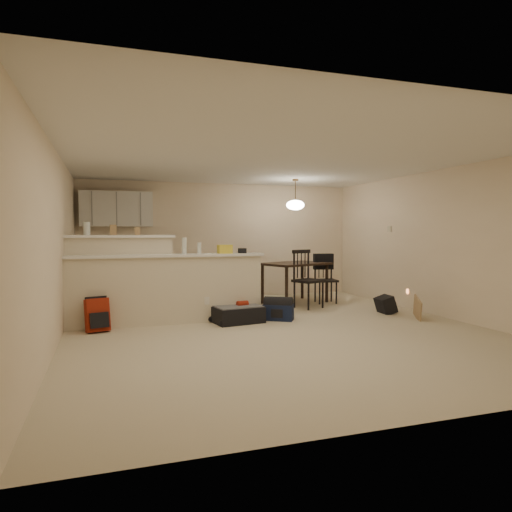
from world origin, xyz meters
name	(u,v)px	position (x,y,z in m)	size (l,w,h in m)	color
room	(277,245)	(0.00, 0.00, 1.25)	(7.00, 7.02, 2.50)	beige
breakfast_bar	(150,285)	(-1.76, 0.98, 0.61)	(3.08, 0.58, 1.39)	beige
upper_cabinets	(116,209)	(-2.20, 3.32, 1.90)	(1.40, 0.34, 0.70)	white
kitchen_counter	(128,281)	(-2.00, 3.19, 0.45)	(1.80, 0.60, 0.90)	white
thermostat	(389,229)	(2.98, 1.55, 1.50)	(0.02, 0.12, 0.12)	beige
jar	(87,229)	(-2.68, 1.12, 1.49)	(0.10, 0.10, 0.20)	silver
cereal_box	(113,230)	(-2.29, 1.12, 1.47)	(0.10, 0.07, 0.16)	tan
small_box	(137,231)	(-1.93, 1.12, 1.45)	(0.08, 0.06, 0.12)	tan
bottle_a	(184,246)	(-1.23, 0.90, 1.22)	(0.07, 0.07, 0.26)	silver
bottle_b	(199,248)	(-0.99, 0.90, 1.18)	(0.06, 0.06, 0.18)	silver
bag_lump	(225,249)	(-0.57, 0.90, 1.16)	(0.22, 0.18, 0.14)	tan
pouch	(242,251)	(-0.27, 0.90, 1.13)	(0.12, 0.10, 0.08)	tan
dining_table	(295,268)	(1.22, 2.20, 0.72)	(1.54, 1.30, 0.82)	black
pendant_lamp	(295,205)	(1.22, 2.20, 1.99)	(0.36, 0.36, 0.62)	brown
dining_chair_near	(309,279)	(1.23, 1.56, 0.55)	(0.48, 0.46, 1.10)	black
dining_chair_far	(326,279)	(1.81, 2.00, 0.49)	(0.43, 0.41, 0.97)	black
suitcase	(238,315)	(-0.43, 0.61, 0.13)	(0.75, 0.49, 0.25)	black
red_backpack	(97,315)	(-2.54, 0.61, 0.24)	(0.32, 0.20, 0.48)	maroon
navy_duffel	(278,312)	(0.25, 0.61, 0.13)	(0.48, 0.26, 0.26)	#121C39
black_daypack	(386,305)	(2.29, 0.61, 0.15)	(0.33, 0.24, 0.29)	black
cardboard_sheet	(418,309)	(2.46, -0.04, 0.18)	(0.46, 0.02, 0.35)	tan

